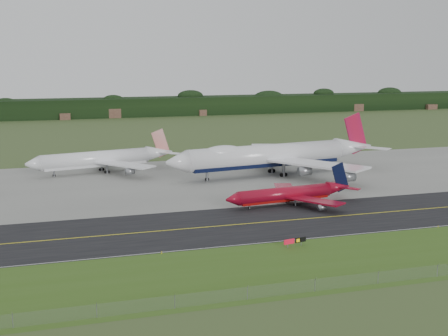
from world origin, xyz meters
TOP-DOWN VIEW (x-y plane):
  - ground at (0.00, 0.00)m, footprint 600.00×600.00m
  - grass_verge at (0.00, -35.00)m, footprint 400.00×30.00m
  - taxiway at (0.00, -4.00)m, footprint 400.00×32.00m
  - apron at (0.00, 51.00)m, footprint 400.00×78.00m
  - taxiway_centreline at (0.00, -4.00)m, footprint 400.00×0.40m
  - taxiway_edge_line at (0.00, -19.50)m, footprint 400.00×0.25m
  - perimeter_fence at (0.00, -48.00)m, footprint 320.00×0.10m
  - horizon_treeline at (0.00, 273.76)m, footprint 700.00×25.00m
  - jet_ba_747 at (26.12, 51.23)m, footprint 77.87×63.91m
  - jet_red_737 at (15.27, 11.19)m, footprint 37.99×30.73m
  - jet_star_tail at (-27.01, 73.58)m, footprint 51.57×42.46m
  - taxiway_sign at (0.92, -23.98)m, footprint 5.29×1.19m
  - edge_marker_left at (-26.41, -20.50)m, footprint 0.16×0.16m
  - edge_marker_center at (1.14, -20.50)m, footprint 0.16×0.16m
  - edge_marker_right at (38.22, -20.50)m, footprint 0.16×0.16m

SIDE VIEW (x-z plane):
  - ground at x=0.00m, z-range 0.00..0.00m
  - grass_verge at x=0.00m, z-range 0.00..0.01m
  - apron at x=0.00m, z-range 0.00..0.01m
  - taxiway at x=0.00m, z-range 0.00..0.02m
  - taxiway_centreline at x=0.00m, z-range 0.03..0.03m
  - taxiway_edge_line at x=0.00m, z-range 0.03..0.03m
  - edge_marker_left at x=-26.41m, z-range 0.00..0.50m
  - edge_marker_center at x=1.14m, z-range 0.00..0.50m
  - edge_marker_right at x=38.22m, z-range 0.00..0.50m
  - perimeter_fence at x=0.00m, z-range -158.90..161.10m
  - taxiway_sign at x=0.92m, z-range 0.37..2.15m
  - jet_red_737 at x=15.27m, z-range -2.29..7.97m
  - jet_star_tail at x=-27.01m, z-range -2.28..11.40m
  - horizon_treeline at x=0.00m, z-range -0.53..11.47m
  - jet_ba_747 at x=26.12m, z-range -3.13..16.46m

